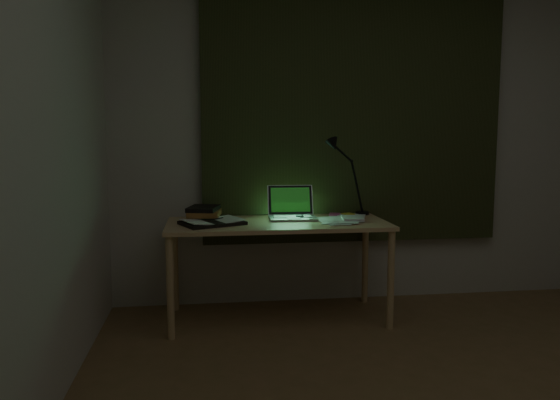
{
  "coord_description": "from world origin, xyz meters",
  "views": [
    {
      "loc": [
        -1.07,
        -1.92,
        1.23
      ],
      "look_at": [
        -0.61,
        1.48,
        0.82
      ],
      "focal_mm": 35.0,
      "sensor_mm": 36.0,
      "label": 1
    }
  ],
  "objects_px": {
    "desk": "(278,271)",
    "book_stack": "(203,213)",
    "open_textbook": "(212,222)",
    "desk_lamp": "(363,178)",
    "loose_papers": "(345,218)",
    "laptop": "(293,203)"
  },
  "relations": [
    {
      "from": "laptop",
      "to": "desk_lamp",
      "type": "xyz_separation_m",
      "value": [
        0.54,
        0.16,
        0.15
      ]
    },
    {
      "from": "desk",
      "to": "book_stack",
      "type": "bearing_deg",
      "value": 164.42
    },
    {
      "from": "desk",
      "to": "loose_papers",
      "type": "relative_size",
      "value": 4.37
    },
    {
      "from": "loose_papers",
      "to": "desk_lamp",
      "type": "distance_m",
      "value": 0.39
    },
    {
      "from": "loose_papers",
      "to": "open_textbook",
      "type": "bearing_deg",
      "value": -175.09
    },
    {
      "from": "desk",
      "to": "loose_papers",
      "type": "distance_m",
      "value": 0.58
    },
    {
      "from": "open_textbook",
      "to": "book_stack",
      "type": "bearing_deg",
      "value": 83.58
    },
    {
      "from": "open_textbook",
      "to": "desk_lamp",
      "type": "distance_m",
      "value": 1.15
    },
    {
      "from": "desk_lamp",
      "to": "open_textbook",
      "type": "bearing_deg",
      "value": -169.38
    },
    {
      "from": "book_stack",
      "to": "desk_lamp",
      "type": "xyz_separation_m",
      "value": [
        1.14,
        0.12,
        0.21
      ]
    },
    {
      "from": "laptop",
      "to": "open_textbook",
      "type": "relative_size",
      "value": 0.96
    },
    {
      "from": "desk",
      "to": "open_textbook",
      "type": "distance_m",
      "value": 0.55
    },
    {
      "from": "book_stack",
      "to": "desk",
      "type": "bearing_deg",
      "value": -15.58
    },
    {
      "from": "laptop",
      "to": "book_stack",
      "type": "relative_size",
      "value": 1.45
    },
    {
      "from": "laptop",
      "to": "loose_papers",
      "type": "distance_m",
      "value": 0.37
    },
    {
      "from": "desk",
      "to": "laptop",
      "type": "height_order",
      "value": "laptop"
    },
    {
      "from": "laptop",
      "to": "open_textbook",
      "type": "distance_m",
      "value": 0.57
    },
    {
      "from": "laptop",
      "to": "loose_papers",
      "type": "xyz_separation_m",
      "value": [
        0.35,
        -0.07,
        -0.11
      ]
    },
    {
      "from": "open_textbook",
      "to": "desk",
      "type": "bearing_deg",
      "value": -16.75
    },
    {
      "from": "desk_lamp",
      "to": "book_stack",
      "type": "bearing_deg",
      "value": -179.37
    },
    {
      "from": "book_stack",
      "to": "desk_lamp",
      "type": "bearing_deg",
      "value": 5.87
    },
    {
      "from": "desk",
      "to": "book_stack",
      "type": "height_order",
      "value": "book_stack"
    }
  ]
}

